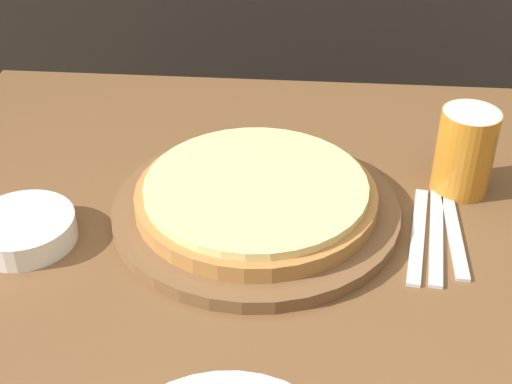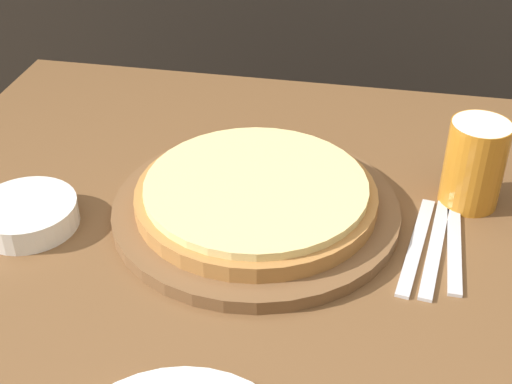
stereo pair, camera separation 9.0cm
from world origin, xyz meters
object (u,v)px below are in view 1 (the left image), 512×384
(fork, at_px, (418,234))
(spoon, at_px, (455,236))
(beer_glass, at_px, (465,148))
(side_bowl, at_px, (25,228))
(dinner_knife, at_px, (436,235))
(pizza_on_board, at_px, (256,201))

(fork, height_order, spoon, same)
(beer_glass, xyz_separation_m, side_bowl, (-0.61, -0.17, -0.05))
(side_bowl, height_order, spoon, side_bowl)
(dinner_knife, bearing_deg, spoon, 0.00)
(dinner_knife, relative_size, spoon, 1.18)
(pizza_on_board, relative_size, spoon, 2.21)
(side_bowl, xyz_separation_m, spoon, (0.59, 0.05, -0.02))
(fork, distance_m, dinner_knife, 0.02)
(spoon, bearing_deg, pizza_on_board, 173.91)
(side_bowl, relative_size, spoon, 0.76)
(pizza_on_board, bearing_deg, dinner_knife, -6.69)
(beer_glass, height_order, fork, beer_glass)
(pizza_on_board, relative_size, dinner_knife, 1.88)
(beer_glass, xyz_separation_m, fork, (-0.07, -0.12, -0.07))
(side_bowl, height_order, dinner_knife, side_bowl)
(pizza_on_board, xyz_separation_m, dinner_knife, (0.25, -0.03, -0.02))
(pizza_on_board, distance_m, dinner_knife, 0.25)
(pizza_on_board, bearing_deg, side_bowl, -165.32)
(fork, bearing_deg, dinner_knife, 0.00)
(pizza_on_board, height_order, beer_glass, beer_glass)
(fork, distance_m, spoon, 0.05)
(fork, bearing_deg, spoon, 0.00)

